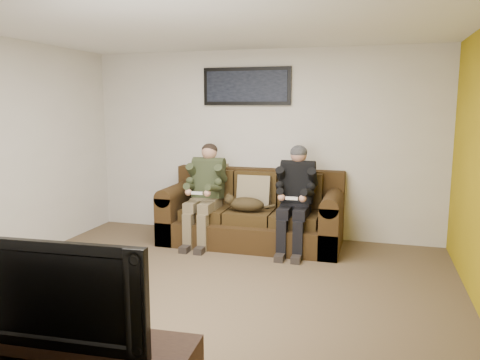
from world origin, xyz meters
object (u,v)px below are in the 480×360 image
(television, at_px, (67,289))
(sofa, at_px, (253,215))
(cat, at_px, (245,204))
(person_left, at_px, (205,187))
(framed_poster, at_px, (247,86))
(person_right, at_px, (296,192))

(television, bearing_deg, sofa, 84.63)
(cat, bearing_deg, sofa, 80.13)
(sofa, height_order, television, television)
(person_left, bearing_deg, framed_poster, 54.73)
(person_left, distance_m, framed_poster, 1.52)
(cat, distance_m, television, 3.54)
(cat, distance_m, framed_poster, 1.66)
(sofa, bearing_deg, cat, -99.87)
(sofa, xyz_separation_m, television, (-0.13, -3.78, 0.42))
(sofa, distance_m, framed_poster, 1.79)
(television, bearing_deg, cat, 85.20)
(person_left, distance_m, television, 3.62)
(person_left, xyz_separation_m, framed_poster, (0.41, 0.58, 1.34))
(person_left, bearing_deg, cat, -5.50)
(person_right, bearing_deg, sofa, 162.00)
(person_right, height_order, framed_poster, framed_poster)
(sofa, bearing_deg, person_right, -18.00)
(person_right, bearing_deg, framed_poster, 144.42)
(cat, xyz_separation_m, framed_poster, (-0.16, 0.63, 1.53))
(person_left, xyz_separation_m, television, (0.48, -3.59, 0.04))
(person_left, relative_size, person_right, 0.99)
(sofa, bearing_deg, framed_poster, 117.66)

